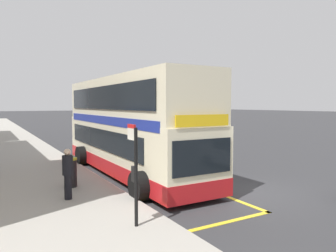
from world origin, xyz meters
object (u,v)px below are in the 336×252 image
(parked_car_white_distant, at_px, (90,121))
(litter_bin, at_px, (70,172))
(double_decker_bus, at_px, (129,129))
(pedestrian_waiting_near_sign, at_px, (68,172))
(bus_stop_sign, at_px, (135,166))

(parked_car_white_distant, distance_m, litter_bin, 35.05)
(double_decker_bus, distance_m, parked_car_white_distant, 32.70)
(double_decker_bus, relative_size, litter_bin, 10.49)
(parked_car_white_distant, xyz_separation_m, litter_bin, (-10.51, -33.44, -0.11))
(parked_car_white_distant, height_order, pedestrian_waiting_near_sign, pedestrian_waiting_near_sign)
(pedestrian_waiting_near_sign, bearing_deg, double_decker_bus, 42.11)
(double_decker_bus, xyz_separation_m, parked_car_white_distant, (7.46, 31.82, -1.27))
(bus_stop_sign, height_order, parked_car_white_distant, bus_stop_sign)
(parked_car_white_distant, bearing_deg, double_decker_bus, 78.98)
(parked_car_white_distant, height_order, litter_bin, parked_car_white_distant)
(double_decker_bus, relative_size, pedestrian_waiting_near_sign, 6.95)
(parked_car_white_distant, xyz_separation_m, pedestrian_waiting_near_sign, (-10.94, -34.97, 0.23))
(bus_stop_sign, xyz_separation_m, parked_car_white_distant, (9.98, 38.08, -0.87))
(double_decker_bus, bearing_deg, pedestrian_waiting_near_sign, -137.89)
(bus_stop_sign, height_order, litter_bin, bus_stop_sign)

